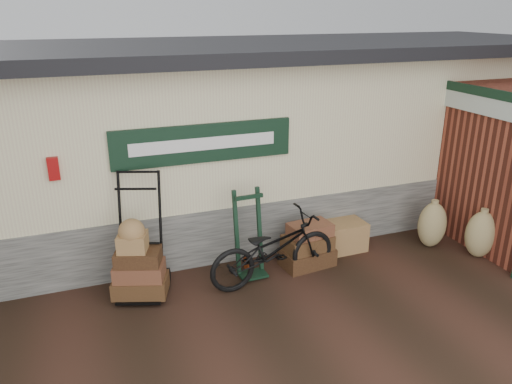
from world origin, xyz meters
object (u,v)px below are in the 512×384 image
(suitcase_stack, at_px, (308,244))
(bicycle, at_px, (273,246))
(porter_trolley, at_px, (140,234))
(green_barrow, at_px, (249,234))
(wicker_hamper, at_px, (342,236))

(suitcase_stack, distance_m, bicycle, 0.75)
(porter_trolley, bearing_deg, suitcase_stack, 16.19)
(green_barrow, relative_size, bicycle, 0.67)
(green_barrow, height_order, bicycle, green_barrow)
(wicker_hamper, xyz_separation_m, bicycle, (-1.43, -0.53, 0.33))
(porter_trolley, height_order, wicker_hamper, porter_trolley)
(green_barrow, relative_size, suitcase_stack, 1.66)
(suitcase_stack, bearing_deg, wicker_hamper, 19.88)
(porter_trolley, distance_m, green_barrow, 1.57)
(bicycle, bearing_deg, wicker_hamper, -74.94)
(porter_trolley, xyz_separation_m, green_barrow, (1.55, -0.06, -0.22))
(green_barrow, bearing_deg, porter_trolley, 175.32)
(wicker_hamper, bearing_deg, bicycle, -159.59)
(suitcase_stack, height_order, bicycle, bicycle)
(porter_trolley, relative_size, green_barrow, 1.33)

